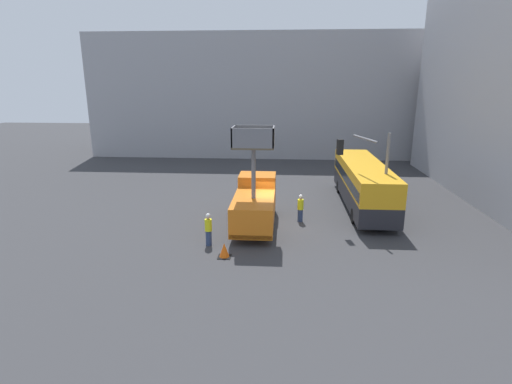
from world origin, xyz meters
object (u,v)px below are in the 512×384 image
(city_bus, at_px, (363,181))
(traffic_cone_near_truck, at_px, (224,251))
(road_worker_near_truck, at_px, (208,229))
(road_worker_directing, at_px, (300,208))
(traffic_light_pole, at_px, (369,163))
(utility_truck, at_px, (255,202))

(city_bus, bearing_deg, traffic_cone_near_truck, 148.64)
(road_worker_near_truck, xyz_separation_m, traffic_cone_near_truck, (1.06, -1.47, -0.55))
(city_bus, relative_size, traffic_cone_near_truck, 15.63)
(traffic_cone_near_truck, bearing_deg, road_worker_near_truck, 125.85)
(road_worker_near_truck, relative_size, road_worker_directing, 1.02)
(city_bus, bearing_deg, traffic_light_pole, -175.52)
(road_worker_near_truck, relative_size, traffic_cone_near_truck, 2.42)
(utility_truck, bearing_deg, city_bus, 31.37)
(city_bus, bearing_deg, utility_truck, 132.81)
(utility_truck, relative_size, traffic_cone_near_truck, 8.82)
(utility_truck, bearing_deg, road_worker_directing, 17.74)
(traffic_light_pole, bearing_deg, traffic_cone_near_truck, -144.97)
(city_bus, xyz_separation_m, road_worker_near_truck, (-9.52, -7.66, -0.91))
(utility_truck, xyz_separation_m, traffic_cone_near_truck, (-1.21, -4.72, -1.15))
(traffic_cone_near_truck, bearing_deg, utility_truck, 75.61)
(traffic_light_pole, xyz_separation_m, road_worker_directing, (-4.03, -0.02, -2.91))
(city_bus, xyz_separation_m, traffic_cone_near_truck, (-8.46, -9.13, -1.46))
(road_worker_directing, distance_m, traffic_cone_near_truck, 6.91)
(utility_truck, relative_size, road_worker_directing, 3.71)
(road_worker_directing, bearing_deg, utility_truck, -18.60)
(road_worker_directing, bearing_deg, traffic_light_pole, 143.94)
(city_bus, relative_size, road_worker_directing, 6.57)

